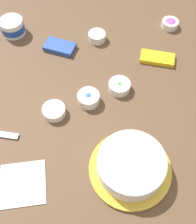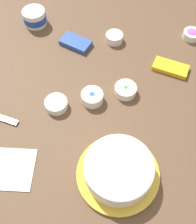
% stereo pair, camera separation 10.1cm
% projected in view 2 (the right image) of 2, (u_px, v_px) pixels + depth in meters
% --- Properties ---
extents(ground_plane, '(1.54, 1.54, 0.00)m').
position_uv_depth(ground_plane, '(89.00, 91.00, 1.11)').
color(ground_plane, brown).
extents(frosted_cake, '(0.28, 0.28, 0.10)m').
position_uv_depth(frosted_cake, '(119.00, 170.00, 0.89)').
color(frosted_cake, gold).
rests_on(frosted_cake, ground_plane).
extents(frosting_tub, '(0.11, 0.11, 0.07)m').
position_uv_depth(frosting_tub, '(35.00, 17.00, 1.29)').
color(frosting_tub, white).
rests_on(frosting_tub, ground_plane).
extents(sprinkle_bowl_blue, '(0.09, 0.09, 0.04)m').
position_uv_depth(sprinkle_bowl_blue, '(92.00, 97.00, 1.06)').
color(sprinkle_bowl_blue, white).
rests_on(sprinkle_bowl_blue, ground_plane).
extents(sprinkle_bowl_rainbow, '(0.08, 0.08, 0.04)m').
position_uv_depth(sprinkle_bowl_rainbow, '(192.00, 34.00, 1.25)').
color(sprinkle_bowl_rainbow, white).
rests_on(sprinkle_bowl_rainbow, ground_plane).
extents(sprinkle_bowl_yellow, '(0.08, 0.08, 0.04)m').
position_uv_depth(sprinkle_bowl_yellow, '(114.00, 37.00, 1.24)').
color(sprinkle_bowl_yellow, white).
rests_on(sprinkle_bowl_yellow, ground_plane).
extents(sprinkle_bowl_pink, '(0.09, 0.09, 0.03)m').
position_uv_depth(sprinkle_bowl_pink, '(56.00, 104.00, 1.05)').
color(sprinkle_bowl_pink, white).
rests_on(sprinkle_bowl_pink, ground_plane).
extents(sprinkle_bowl_green, '(0.09, 0.09, 0.04)m').
position_uv_depth(sprinkle_bowl_green, '(126.00, 90.00, 1.09)').
color(sprinkle_bowl_green, white).
rests_on(sprinkle_bowl_green, ground_plane).
extents(candy_box_lower, '(0.16, 0.10, 0.02)m').
position_uv_depth(candy_box_lower, '(170.00, 68.00, 1.16)').
color(candy_box_lower, yellow).
rests_on(candy_box_lower, ground_plane).
extents(candy_box_upper, '(0.15, 0.11, 0.02)m').
position_uv_depth(candy_box_upper, '(76.00, 43.00, 1.24)').
color(candy_box_upper, '#2D51B2').
rests_on(candy_box_upper, ground_plane).
extents(paper_napkin, '(0.17, 0.17, 0.01)m').
position_uv_depth(paper_napkin, '(12.00, 169.00, 0.93)').
color(paper_napkin, white).
rests_on(paper_napkin, ground_plane).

